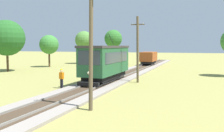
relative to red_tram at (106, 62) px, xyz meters
name	(u,v)px	position (x,y,z in m)	size (l,w,h in m)	color
red_tram	(106,62)	(0.00, 0.00, 0.00)	(2.60, 8.54, 4.79)	#235633
freight_car	(149,58)	(0.00, 22.30, -0.64)	(2.40, 5.20, 2.31)	#93471E
utility_pole_near_tram	(91,39)	(3.02, -10.16, 2.01)	(1.40, 0.48, 8.20)	brown
utility_pole_mid	(138,49)	(3.02, 1.26, 1.29)	(1.40, 0.55, 6.78)	brown
track_worker	(62,77)	(-2.56, -4.32, -1.21)	(0.41, 0.29, 1.78)	black
tree_left_near	(7,38)	(-17.73, 5.58, 2.75)	(5.27, 5.27, 7.59)	#4C3823
tree_left_far	(113,39)	(-8.32, 25.92, 3.07)	(3.75, 3.75, 7.16)	#4C3823
tree_right_far	(84,40)	(-14.03, 23.55, 2.79)	(3.73, 3.73, 6.87)	#4C3823
tree_horizon	(49,45)	(-16.36, 14.23, 1.80)	(3.41, 3.41, 5.72)	#4C3823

